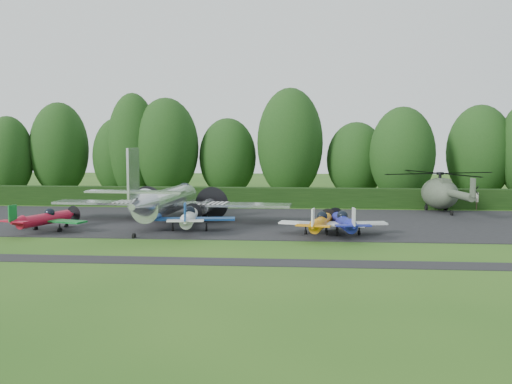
# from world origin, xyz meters

# --- Properties ---
(ground) EXTENTS (160.00, 160.00, 0.00)m
(ground) POSITION_xyz_m (0.00, 0.00, 0.00)
(ground) COLOR #224C15
(ground) RESTS_ON ground
(apron) EXTENTS (70.00, 18.00, 0.01)m
(apron) POSITION_xyz_m (0.00, 10.00, 0.00)
(apron) COLOR black
(apron) RESTS_ON ground
(taxiway_verge) EXTENTS (70.00, 2.00, 0.00)m
(taxiway_verge) POSITION_xyz_m (0.00, -6.00, 0.00)
(taxiway_verge) COLOR black
(taxiway_verge) RESTS_ON ground
(hedgerow) EXTENTS (90.00, 1.60, 2.00)m
(hedgerow) POSITION_xyz_m (0.00, 21.00, 0.00)
(hedgerow) COLOR black
(hedgerow) RESTS_ON ground
(transport_plane) EXTENTS (20.62, 15.81, 6.61)m
(transport_plane) POSITION_xyz_m (-4.90, 8.70, 1.84)
(transport_plane) COLOR silver
(transport_plane) RESTS_ON ground
(light_plane_red) EXTENTS (6.30, 6.62, 2.42)m
(light_plane_red) POSITION_xyz_m (-12.92, 3.37, 1.01)
(light_plane_red) COLOR maroon
(light_plane_red) RESTS_ON ground
(light_plane_white) EXTENTS (6.88, 7.23, 2.64)m
(light_plane_white) POSITION_xyz_m (-2.08, 4.32, 1.10)
(light_plane_white) COLOR silver
(light_plane_white) RESTS_ON ground
(light_plane_orange) EXTENTS (6.26, 6.58, 2.41)m
(light_plane_orange) POSITION_xyz_m (7.75, 3.23, 1.00)
(light_plane_orange) COLOR orange
(light_plane_orange) RESTS_ON ground
(light_plane_blue) EXTENTS (6.42, 6.75, 2.47)m
(light_plane_blue) POSITION_xyz_m (9.40, 3.43, 1.03)
(light_plane_blue) COLOR navy
(light_plane_blue) RESTS_ON ground
(helicopter) EXTENTS (11.90, 13.93, 3.83)m
(helicopter) POSITION_xyz_m (19.59, 18.34, 2.06)
(helicopter) COLOR #394434
(helicopter) RESTS_ON ground
(sign_board) EXTENTS (3.06, 0.11, 1.72)m
(sign_board) POSITION_xyz_m (25.04, 20.50, 1.16)
(sign_board) COLOR #3F3326
(sign_board) RESTS_ON ground
(tree_0) EXTENTS (7.29, 7.29, 10.65)m
(tree_0) POSITION_xyz_m (17.50, 27.52, 5.31)
(tree_0) COLOR black
(tree_0) RESTS_ON ground
(tree_1) EXTENTS (7.91, 7.91, 12.03)m
(tree_1) POSITION_xyz_m (-10.21, 30.67, 6.01)
(tree_1) COLOR black
(tree_1) RESTS_ON ground
(tree_2) EXTENTS (6.25, 6.25, 9.69)m
(tree_2) POSITION_xyz_m (-16.55, 31.68, 4.83)
(tree_2) COLOR black
(tree_2) RESTS_ON ground
(tree_3) EXTENTS (7.02, 7.02, 9.61)m
(tree_3) POSITION_xyz_m (-2.86, 32.09, 4.79)
(tree_3) COLOR black
(tree_3) RESTS_ON ground
(tree_5) EXTENTS (7.43, 7.43, 10.97)m
(tree_5) POSITION_xyz_m (26.66, 29.94, 5.47)
(tree_5) COLOR black
(tree_5) RESTS_ON ground
(tree_6) EXTENTS (7.04, 7.04, 9.08)m
(tree_6) POSITION_xyz_m (12.75, 31.49, 4.53)
(tree_6) COLOR black
(tree_6) RESTS_ON ground
(tree_8) EXTENTS (5.95, 5.95, 9.86)m
(tree_8) POSITION_xyz_m (-29.67, 29.52, 4.91)
(tree_8) COLOR black
(tree_8) RESTS_ON ground
(tree_9) EXTENTS (7.17, 7.17, 11.62)m
(tree_9) POSITION_xyz_m (-24.07, 31.62, 5.80)
(tree_9) COLOR black
(tree_9) RESTS_ON ground
(tree_11) EXTENTS (7.86, 7.86, 13.12)m
(tree_11) POSITION_xyz_m (4.83, 30.77, 6.55)
(tree_11) COLOR black
(tree_11) RESTS_ON ground
(tree_12) EXTENTS (6.09, 6.09, 12.62)m
(tree_12) POSITION_xyz_m (-14.27, 30.43, 6.29)
(tree_12) COLOR black
(tree_12) RESTS_ON ground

